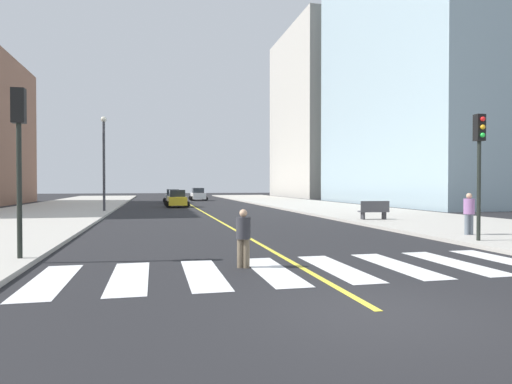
% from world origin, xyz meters
% --- Properties ---
extents(ground_plane, '(220.00, 220.00, 0.00)m').
position_xyz_m(ground_plane, '(0.00, 0.00, 0.00)').
color(ground_plane, black).
extents(sidewalk_kerb_east, '(10.00, 120.00, 0.15)m').
position_xyz_m(sidewalk_kerb_east, '(12.20, 20.00, 0.07)').
color(sidewalk_kerb_east, '#B2ADA3').
rests_on(sidewalk_kerb_east, ground).
extents(sidewalk_kerb_west, '(10.00, 120.00, 0.15)m').
position_xyz_m(sidewalk_kerb_west, '(-12.20, 20.00, 0.07)').
color(sidewalk_kerb_west, '#B2ADA3').
rests_on(sidewalk_kerb_west, ground).
extents(crosswalk_paint, '(13.50, 4.00, 0.01)m').
position_xyz_m(crosswalk_paint, '(0.00, 4.00, 0.01)').
color(crosswalk_paint, silver).
rests_on(crosswalk_paint, ground).
extents(lane_divider_paint, '(0.16, 80.00, 0.01)m').
position_xyz_m(lane_divider_paint, '(0.00, 40.00, 0.01)').
color(lane_divider_paint, yellow).
rests_on(lane_divider_paint, ground).
extents(office_tower_glass, '(20.00, 28.00, 47.13)m').
position_xyz_m(office_tower_glass, '(29.19, 38.25, 23.57)').
color(office_tower_glass, '#99B2BC').
rests_on(office_tower_glass, ground).
extents(parking_garage_concrete, '(18.00, 24.00, 29.75)m').
position_xyz_m(parking_garage_concrete, '(28.19, 68.99, 14.87)').
color(parking_garage_concrete, '#B2ADA3').
rests_on(parking_garage_concrete, ground).
extents(car_white_nearest, '(2.50, 3.98, 1.77)m').
position_xyz_m(car_white_nearest, '(2.09, 55.44, 0.83)').
color(car_white_nearest, silver).
rests_on(car_white_nearest, ground).
extents(car_yellow_second, '(2.45, 3.89, 1.72)m').
position_xyz_m(car_yellow_second, '(-1.71, 37.76, 0.81)').
color(car_yellow_second, gold).
rests_on(car_yellow_second, ground).
extents(car_gray_third, '(2.36, 3.76, 1.68)m').
position_xyz_m(car_gray_third, '(-1.72, 47.93, 0.78)').
color(car_gray_third, slate).
rests_on(car_gray_third, ground).
extents(traffic_light_near_corner, '(0.36, 0.41, 4.76)m').
position_xyz_m(traffic_light_near_corner, '(8.03, 7.24, 3.49)').
color(traffic_light_near_corner, black).
rests_on(traffic_light_near_corner, sidewalk_kerb_east).
extents(traffic_light_far_corner, '(0.36, 0.41, 4.87)m').
position_xyz_m(traffic_light_far_corner, '(-7.68, 6.75, 3.57)').
color(traffic_light_far_corner, black).
rests_on(traffic_light_far_corner, sidewalk_kerb_west).
extents(park_bench, '(1.84, 0.71, 1.12)m').
position_xyz_m(park_bench, '(9.04, 17.36, 0.69)').
color(park_bench, '#47474C').
rests_on(park_bench, sidewalk_kerb_east).
extents(pedestrian_crossing, '(0.39, 0.39, 1.59)m').
position_xyz_m(pedestrian_crossing, '(-1.55, 4.63, 0.88)').
color(pedestrian_crossing, brown).
rests_on(pedestrian_crossing, ground).
extents(pedestrian_waiting_east, '(0.43, 0.43, 1.75)m').
position_xyz_m(pedestrian_waiting_east, '(9.02, 9.02, 1.12)').
color(pedestrian_waiting_east, slate).
rests_on(pedestrian_waiting_east, sidewalk_kerb_east).
extents(street_lamp, '(0.44, 0.44, 7.53)m').
position_xyz_m(street_lamp, '(-7.81, 30.10, 4.58)').
color(street_lamp, '#38383D').
rests_on(street_lamp, sidewalk_kerb_west).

